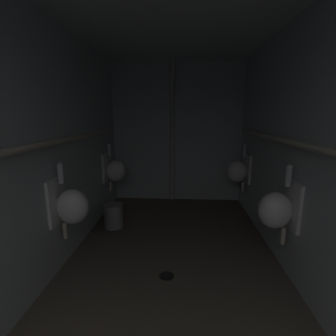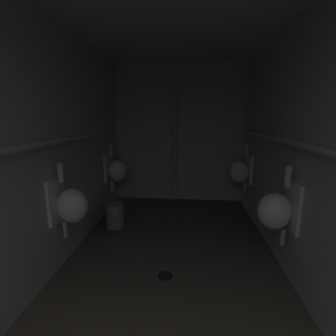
{
  "view_description": "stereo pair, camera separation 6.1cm",
  "coord_description": "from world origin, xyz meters",
  "views": [
    {
      "loc": [
        0.09,
        0.04,
        1.5
      ],
      "look_at": [
        -0.07,
        2.76,
        0.92
      ],
      "focal_mm": 26.4,
      "sensor_mm": 36.0,
      "label": 1
    },
    {
      "loc": [
        0.15,
        0.04,
        1.5
      ],
      "look_at": [
        -0.07,
        2.76,
        0.92
      ],
      "focal_mm": 26.4,
      "sensor_mm": 36.0,
      "label": 2
    }
  ],
  "objects": [
    {
      "name": "supply_pipe_left",
      "position": [
        -1.05,
        2.13,
        1.26
      ],
      "size": [
        0.06,
        3.71,
        0.06
      ],
      "color": "beige"
    },
    {
      "name": "wall_left",
      "position": [
        -1.14,
        2.17,
        1.19
      ],
      "size": [
        0.06,
        4.46,
        2.37
      ],
      "primitive_type": "cube",
      "color": "#B3BABC",
      "rests_on": "ground"
    },
    {
      "name": "urinal_right_far",
      "position": [
        0.96,
        3.82,
        0.66
      ],
      "size": [
        0.32,
        0.3,
        0.76
      ],
      "color": "white"
    },
    {
      "name": "floor_drain",
      "position": [
        -0.04,
        2.12,
        0.0
      ],
      "size": [
        0.14,
        0.14,
        0.01
      ],
      "primitive_type": "cylinder",
      "color": "black",
      "rests_on": "ground"
    },
    {
      "name": "waste_bin",
      "position": [
        -0.83,
        3.14,
        0.16
      ],
      "size": [
        0.25,
        0.25,
        0.32
      ],
      "primitive_type": "cylinder",
      "color": "gray",
      "rests_on": "ground"
    },
    {
      "name": "urinal_left_mid",
      "position": [
        -0.96,
        2.2,
        0.66
      ],
      "size": [
        0.32,
        0.3,
        0.76
      ],
      "color": "white"
    },
    {
      "name": "floor",
      "position": [
        0.0,
        2.17,
        -0.04
      ],
      "size": [
        2.34,
        4.46,
        0.08
      ],
      "primitive_type": "cube",
      "color": "brown",
      "rests_on": "ground"
    },
    {
      "name": "urinal_right_mid",
      "position": [
        0.96,
        2.22,
        0.66
      ],
      "size": [
        0.32,
        0.3,
        0.76
      ],
      "color": "white"
    },
    {
      "name": "wall_right",
      "position": [
        1.14,
        2.17,
        1.19
      ],
      "size": [
        0.06,
        4.46,
        2.37
      ],
      "primitive_type": "cube",
      "color": "#B3BABC",
      "rests_on": "ground"
    },
    {
      "name": "urinal_left_far",
      "position": [
        -0.96,
        3.75,
        0.66
      ],
      "size": [
        0.32,
        0.3,
        0.76
      ],
      "color": "white"
    },
    {
      "name": "wall_back",
      "position": [
        0.0,
        4.37,
        1.19
      ],
      "size": [
        2.34,
        0.06,
        2.37
      ],
      "primitive_type": "cube",
      "color": "#B3BABC",
      "rests_on": "ground"
    },
    {
      "name": "supply_pipe_right",
      "position": [
        1.05,
        2.18,
        1.26
      ],
      "size": [
        0.06,
        3.74,
        0.06
      ],
      "color": "beige"
    },
    {
      "name": "standpipe_back_wall",
      "position": [
        -0.08,
        4.26,
        1.19
      ],
      "size": [
        0.07,
        0.07,
        2.32
      ],
      "primitive_type": "cylinder",
      "color": "#B2B2B2",
      "rests_on": "ground"
    }
  ]
}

